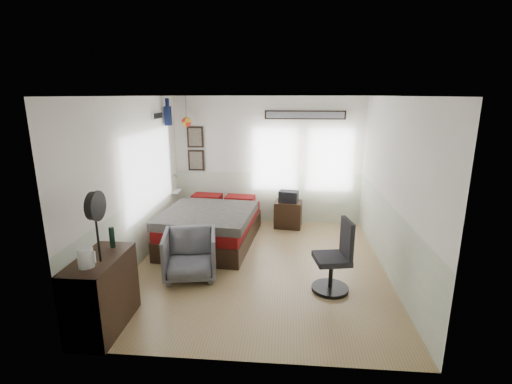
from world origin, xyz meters
TOP-DOWN VIEW (x-y plane):
  - ground_plane at (0.00, 0.00)m, footprint 4.00×4.50m
  - room_shell at (-0.08, 0.19)m, footprint 4.02×4.52m
  - wall_decor at (-1.10, 1.96)m, footprint 3.55×1.32m
  - bed at (-0.98, 0.94)m, footprint 1.71×2.29m
  - dresser at (-1.74, -1.79)m, footprint 0.48×1.00m
  - armchair at (-1.04, -0.43)m, footprint 0.92×0.93m
  - nightstand at (0.45, 1.93)m, footprint 0.60×0.50m
  - task_chair at (1.12, -0.67)m, footprint 0.54×0.54m
  - kettle at (-1.75, -2.02)m, footprint 0.19×0.17m
  - bottle at (-1.71, -1.47)m, footprint 0.06×0.06m
  - stand_fan at (-1.66, -1.86)m, footprint 0.08×0.34m
  - black_bag at (0.45, 1.93)m, footprint 0.43×0.32m

SIDE VIEW (x-z plane):
  - ground_plane at x=0.00m, z-range -0.01..0.00m
  - nightstand at x=0.45m, z-range 0.00..0.55m
  - bed at x=-0.98m, z-range -0.01..0.68m
  - armchair at x=-1.04m, z-range 0.00..0.73m
  - task_chair at x=1.12m, z-range -0.10..0.96m
  - dresser at x=-1.74m, z-range 0.00..0.90m
  - black_bag at x=0.45m, z-range 0.55..0.78m
  - kettle at x=-1.75m, z-range 0.90..1.12m
  - bottle at x=-1.71m, z-range 0.90..1.16m
  - stand_fan at x=-1.66m, z-range 1.13..1.95m
  - room_shell at x=-0.08m, z-range 0.26..2.97m
  - wall_decor at x=-1.10m, z-range 1.38..2.82m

